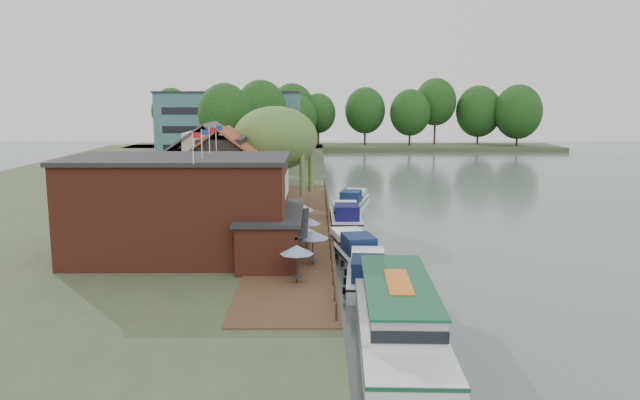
{
  "coord_description": "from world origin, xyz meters",
  "views": [
    {
      "loc": [
        -6.29,
        -44.28,
        12.39
      ],
      "look_at": [
        -6.0,
        12.0,
        3.0
      ],
      "focal_mm": 35.0,
      "sensor_mm": 36.0,
      "label": 1
    }
  ],
  "objects": [
    {
      "name": "pub",
      "position": [
        -14.0,
        -1.0,
        4.65
      ],
      "size": [
        20.0,
        11.0,
        7.3
      ],
      "primitive_type": null,
      "color": "maroon",
      "rests_on": "land_bank"
    },
    {
      "name": "umbrella_1",
      "position": [
        -6.57,
        -3.24,
        2.29
      ],
      "size": [
        2.25,
        2.25,
        2.38
      ],
      "primitive_type": null,
      "color": "navy",
      "rests_on": "quay_deck"
    },
    {
      "name": "cottage_c",
      "position": [
        -14.0,
        33.0,
        5.25
      ],
      "size": [
        7.6,
        7.6,
        8.5
      ],
      "primitive_type": null,
      "color": "black",
      "rests_on": "land_bank"
    },
    {
      "name": "bank_tree_5",
      "position": [
        -10.52,
        95.23,
        6.72
      ],
      "size": [
        8.53,
        8.53,
        11.44
      ],
      "primitive_type": null,
      "color": "#143811",
      "rests_on": "land_bank"
    },
    {
      "name": "bank_tree_0",
      "position": [
        -18.95,
        42.21,
        7.61
      ],
      "size": [
        7.34,
        7.34,
        13.21
      ],
      "primitive_type": null,
      "color": "#143811",
      "rests_on": "land_bank"
    },
    {
      "name": "bank_tree_2",
      "position": [
        -15.49,
        59.37,
        8.04
      ],
      "size": [
        8.42,
        8.42,
        14.07
      ],
      "primitive_type": null,
      "color": "#143811",
      "rests_on": "land_bank"
    },
    {
      "name": "cottage_b",
      "position": [
        -18.0,
        24.0,
        5.25
      ],
      "size": [
        9.6,
        8.6,
        8.5
      ],
      "primitive_type": null,
      "color": "beige",
      "rests_on": "land_bank"
    },
    {
      "name": "quay_rail",
      "position": [
        -5.3,
        10.5,
        1.5
      ],
      "size": [
        0.2,
        49.0,
        1.0
      ],
      "primitive_type": null,
      "color": "black",
      "rests_on": "land_bank"
    },
    {
      "name": "bank_tree_1",
      "position": [
        -18.54,
        48.07,
        6.27
      ],
      "size": [
        6.98,
        6.98,
        10.54
      ],
      "primitive_type": null,
      "color": "#143811",
      "rests_on": "land_bank"
    },
    {
      "name": "land_bank",
      "position": [
        -30.0,
        35.0,
        0.5
      ],
      "size": [
        50.0,
        140.0,
        1.0
      ],
      "primitive_type": "cube",
      "color": "#384728",
      "rests_on": "ground"
    },
    {
      "name": "cottage_a",
      "position": [
        -15.0,
        14.0,
        5.25
      ],
      "size": [
        8.6,
        7.6,
        8.5
      ],
      "primitive_type": null,
      "color": "black",
      "rests_on": "land_bank"
    },
    {
      "name": "cruiser_1",
      "position": [
        -3.54,
        2.13,
        1.16
      ],
      "size": [
        4.78,
        9.99,
        2.31
      ],
      "primitive_type": null,
      "rotation": [
        0.0,
        0.0,
        0.18
      ],
      "color": "white",
      "rests_on": "ground"
    },
    {
      "name": "hotel_block",
      "position": [
        -22.0,
        70.0,
        7.15
      ],
      "size": [
        25.4,
        12.4,
        12.3
      ],
      "primitive_type": null,
      "color": "#38666B",
      "rests_on": "land_bank"
    },
    {
      "name": "willow",
      "position": [
        -10.5,
        19.0,
        6.21
      ],
      "size": [
        8.6,
        8.6,
        10.43
      ],
      "primitive_type": null,
      "color": "#476B2D",
      "rests_on": "land_bank"
    },
    {
      "name": "umbrella_3",
      "position": [
        -7.06,
        1.6,
        2.29
      ],
      "size": [
        2.16,
        2.16,
        2.38
      ],
      "primitive_type": null,
      "color": "#1C1D9A",
      "rests_on": "quay_deck"
    },
    {
      "name": "swan",
      "position": [
        -2.04,
        -11.77,
        0.22
      ],
      "size": [
        0.44,
        0.44,
        0.44
      ],
      "primitive_type": "sphere",
      "color": "white",
      "rests_on": "ground"
    },
    {
      "name": "bank_tree_3",
      "position": [
        -11.5,
        79.12,
        6.15
      ],
      "size": [
        6.15,
        6.15,
        10.3
      ],
      "primitive_type": null,
      "color": "#143811",
      "rests_on": "land_bank"
    },
    {
      "name": "bank_tree_4",
      "position": [
        -17.71,
        87.69,
        7.48
      ],
      "size": [
        6.11,
        6.11,
        12.95
      ],
      "primitive_type": null,
      "color": "#143811",
      "rests_on": "land_bank"
    },
    {
      "name": "umbrella_4",
      "position": [
        -7.52,
        7.24,
        2.29
      ],
      "size": [
        2.0,
        2.0,
        2.38
      ],
      "primitive_type": null,
      "color": "#1B4895",
      "rests_on": "quay_deck"
    },
    {
      "name": "cruiser_3",
      "position": [
        -2.21,
        24.21,
        1.13
      ],
      "size": [
        4.91,
        9.82,
        2.26
      ],
      "primitive_type": null,
      "rotation": [
        0.0,
        0.0,
        -0.21
      ],
      "color": "white",
      "rests_on": "ground"
    },
    {
      "name": "cruiser_2",
      "position": [
        -3.49,
        14.56,
        1.21
      ],
      "size": [
        3.23,
        10.0,
        2.43
      ],
      "primitive_type": null,
      "rotation": [
        0.0,
        0.0,
        0.0
      ],
      "color": "white",
      "rests_on": "ground"
    },
    {
      "name": "umbrella_0",
      "position": [
        -7.51,
        -7.44,
        2.29
      ],
      "size": [
        2.08,
        2.08,
        2.38
      ],
      "primitive_type": null,
      "color": "navy",
      "rests_on": "quay_deck"
    },
    {
      "name": "ground",
      "position": [
        0.0,
        0.0,
        0.0
      ],
      "size": [
        260.0,
        260.0,
        0.0
      ],
      "primitive_type": "plane",
      "color": "#546160",
      "rests_on": "ground"
    },
    {
      "name": "quay_deck",
      "position": [
        -8.0,
        10.0,
        1.05
      ],
      "size": [
        6.0,
        50.0,
        0.1
      ],
      "primitive_type": "cube",
      "color": "#47301E",
      "rests_on": "land_bank"
    },
    {
      "name": "umbrella_2",
      "position": [
        -7.75,
        -0.73,
        2.29
      ],
      "size": [
        2.4,
        2.4,
        2.38
      ],
      "primitive_type": null,
      "color": "navy",
      "rests_on": "quay_deck"
    },
    {
      "name": "tour_boat",
      "position": [
        -2.2,
        -14.78,
        1.62
      ],
      "size": [
        4.68,
        14.96,
        3.24
      ],
      "primitive_type": null,
      "rotation": [
        0.0,
        0.0,
        -0.03
      ],
      "color": "silver",
      "rests_on": "ground"
    },
    {
      "name": "cruiser_0",
      "position": [
        -2.92,
        -4.53,
        1.16
      ],
      "size": [
        3.78,
        9.82,
        2.32
      ],
      "primitive_type": null,
      "rotation": [
        0.0,
        0.0,
        -0.07
      ],
      "color": "white",
      "rests_on": "ground"
    }
  ]
}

